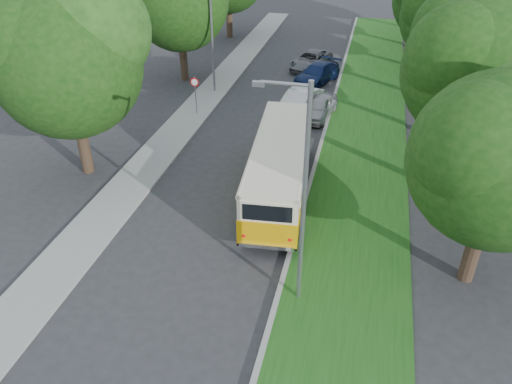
% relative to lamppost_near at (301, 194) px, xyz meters
% --- Properties ---
extents(ground, '(120.00, 120.00, 0.00)m').
position_rel_lamppost_near_xyz_m(ground, '(-4.21, 2.50, -4.37)').
color(ground, '#2D2D30').
rests_on(ground, ground).
extents(curb, '(0.20, 70.00, 0.15)m').
position_rel_lamppost_near_xyz_m(curb, '(-0.61, 7.50, -4.29)').
color(curb, gray).
rests_on(curb, ground).
extents(grass_verge, '(4.50, 70.00, 0.13)m').
position_rel_lamppost_near_xyz_m(grass_verge, '(1.74, 7.50, -4.30)').
color(grass_verge, '#1B4F15').
rests_on(grass_verge, ground).
extents(sidewalk, '(2.20, 70.00, 0.12)m').
position_rel_lamppost_near_xyz_m(sidewalk, '(-9.01, 7.50, -4.31)').
color(sidewalk, gray).
rests_on(sidewalk, ground).
extents(treeline, '(24.27, 41.91, 9.46)m').
position_rel_lamppost_near_xyz_m(treeline, '(-1.06, 20.49, 1.56)').
color(treeline, '#332319').
rests_on(treeline, ground).
extents(lamppost_near, '(1.71, 0.16, 8.00)m').
position_rel_lamppost_near_xyz_m(lamppost_near, '(0.00, 0.00, 0.00)').
color(lamppost_near, gray).
rests_on(lamppost_near, ground).
extents(lamppost_far, '(1.71, 0.16, 7.50)m').
position_rel_lamppost_near_xyz_m(lamppost_far, '(-8.91, 18.50, -0.25)').
color(lamppost_far, gray).
rests_on(lamppost_far, ground).
extents(warning_sign, '(0.56, 0.10, 2.50)m').
position_rel_lamppost_near_xyz_m(warning_sign, '(-8.71, 14.48, -2.66)').
color(warning_sign, gray).
rests_on(warning_sign, ground).
extents(vintage_bus, '(3.25, 9.62, 2.81)m').
position_rel_lamppost_near_xyz_m(vintage_bus, '(-1.88, 6.57, -2.97)').
color(vintage_bus, '#F7B007').
rests_on(vintage_bus, ground).
extents(car_silver, '(2.26, 4.08, 1.31)m').
position_rel_lamppost_near_xyz_m(car_silver, '(-1.27, 15.95, -3.71)').
color(car_silver, '#AAAAAF').
rests_on(car_silver, ground).
extents(car_white, '(2.81, 4.81, 1.50)m').
position_rel_lamppost_near_xyz_m(car_white, '(-2.55, 16.04, -3.62)').
color(car_white, silver).
rests_on(car_white, ground).
extents(car_blue, '(3.38, 4.92, 1.32)m').
position_rel_lamppost_near_xyz_m(car_blue, '(-2.17, 22.16, -3.71)').
color(car_blue, navy).
rests_on(car_blue, ground).
extents(car_grey, '(3.26, 5.08, 1.30)m').
position_rel_lamppost_near_xyz_m(car_grey, '(-3.07, 25.17, -3.72)').
color(car_grey, slate).
rests_on(car_grey, ground).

